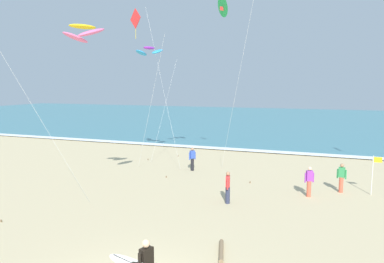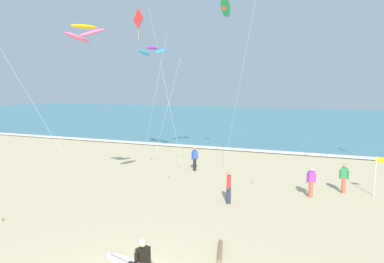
{
  "view_description": "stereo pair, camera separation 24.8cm",
  "coord_description": "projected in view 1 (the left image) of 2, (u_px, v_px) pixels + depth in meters",
  "views": [
    {
      "loc": [
        4.74,
        -7.72,
        5.72
      ],
      "look_at": [
        -0.13,
        5.48,
        3.88
      ],
      "focal_mm": 32.81,
      "sensor_mm": 36.0,
      "label": 1
    },
    {
      "loc": [
        4.97,
        -7.63,
        5.72
      ],
      "look_at": [
        -0.13,
        5.48,
        3.88
      ],
      "focal_mm": 32.81,
      "sensor_mm": 36.0,
      "label": 2
    }
  ],
  "objects": [
    {
      "name": "kite_diamond_scarlet_low",
      "position": [
        136.0,
        23.0,
        23.25
      ],
      "size": [
        3.54,
        2.11,
        10.81
      ],
      "color": "red",
      "rests_on": "ground"
    },
    {
      "name": "ocean_water",
      "position": [
        290.0,
        120.0,
        58.13
      ],
      "size": [
        160.0,
        60.0,
        0.08
      ],
      "primitive_type": "cube",
      "color": "teal",
      "rests_on": "ground"
    },
    {
      "name": "shoreline_foam",
      "position": [
        261.0,
        151.0,
        30.5
      ],
      "size": [
        160.0,
        1.24,
        0.01
      ],
      "primitive_type": "cube",
      "color": "white",
      "rests_on": "ocean_water"
    },
    {
      "name": "bystander_blue_top",
      "position": [
        192.0,
        159.0,
        23.68
      ],
      "size": [
        0.36,
        0.4,
        1.59
      ],
      "color": "black",
      "rests_on": "ground"
    },
    {
      "name": "kite_arc_violet_mid",
      "position": [
        149.0,
        51.0,
        24.96
      ],
      "size": [
        2.35,
        3.85,
        8.48
      ],
      "color": "#2D99DB",
      "rests_on": "ground"
    },
    {
      "name": "kite_delta_emerald_high",
      "position": [
        224.0,
        7.0,
        23.07
      ],
      "size": [
        3.25,
        3.8,
        11.58
      ],
      "color": "green",
      "rests_on": "ground"
    },
    {
      "name": "bystander_purple_top",
      "position": [
        309.0,
        181.0,
        18.1
      ],
      "size": [
        0.46,
        0.3,
        1.59
      ],
      "color": "#D8593F",
      "rests_on": "ground"
    },
    {
      "name": "bystander_red_top",
      "position": [
        228.0,
        187.0,
        17.05
      ],
      "size": [
        0.23,
        0.49,
        1.59
      ],
      "color": "#2D334C",
      "rests_on": "ground"
    },
    {
      "name": "lifeguard_flag",
      "position": [
        374.0,
        171.0,
        18.31
      ],
      "size": [
        0.45,
        0.05,
        2.1
      ],
      "color": "silver",
      "rests_on": "ground"
    },
    {
      "name": "kite_arc_golden_distant",
      "position": [
        83.0,
        33.0,
        16.06
      ],
      "size": [
        3.53,
        4.51,
        8.5
      ],
      "color": "pink",
      "rests_on": "ground"
    },
    {
      "name": "driftwood_log",
      "position": [
        221.0,
        251.0,
        12.06
      ],
      "size": [
        0.53,
        1.51,
        0.15
      ],
      "primitive_type": "cylinder",
      "rotation": [
        0.0,
        1.57,
        1.83
      ],
      "color": "#846B4C",
      "rests_on": "ground"
    },
    {
      "name": "bystander_green_top",
      "position": [
        341.0,
        178.0,
        18.82
      ],
      "size": [
        0.49,
        0.24,
        1.59
      ],
      "color": "#D8593F",
      "rests_on": "ground"
    }
  ]
}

